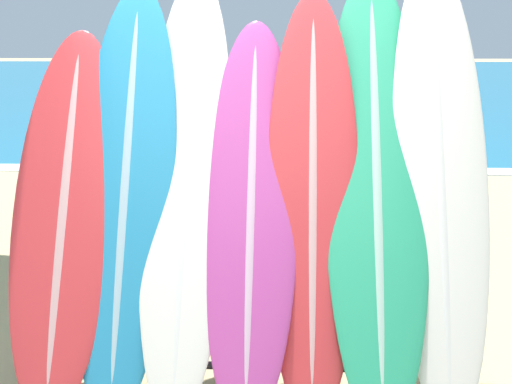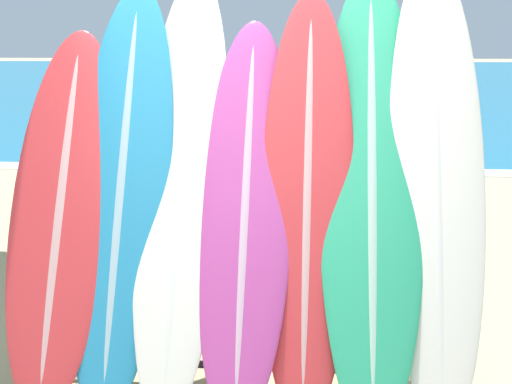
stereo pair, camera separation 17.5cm
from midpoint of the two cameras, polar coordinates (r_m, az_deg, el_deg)
ocean_water at (r=39.92m, az=4.67°, el=9.17°), size 120.00×60.00×0.01m
surfboard_rack at (r=3.97m, az=0.24°, el=-8.79°), size 2.36×0.04×0.93m
surfboard_slot_0 at (r=4.04m, az=-14.08°, el=-1.48°), size 0.58×1.05×1.99m
surfboard_slot_1 at (r=3.98m, az=-9.42°, el=0.48°), size 0.55×1.14×2.26m
surfboard_slot_2 at (r=3.94m, az=-4.69°, el=1.11°), size 0.50×1.34×2.34m
surfboard_slot_3 at (r=3.84m, az=0.47°, el=-1.37°), size 0.51×1.18×2.05m
surfboard_slot_4 at (r=3.84m, az=5.43°, el=-0.20°), size 0.51×1.06×2.21m
surfboard_slot_5 at (r=3.90m, az=10.51°, el=0.78°), size 0.57×1.38×2.33m
surfboard_slot_6 at (r=3.95m, az=15.45°, el=1.35°), size 0.51×1.25×2.42m
person_near_water at (r=6.00m, az=-1.87°, el=2.35°), size 0.22×0.28×1.66m
person_mid_beach at (r=9.23m, az=11.44°, el=5.71°), size 0.29×0.25×1.73m
person_far_left at (r=8.13m, az=-3.75°, el=4.88°), size 0.29×0.26×1.67m
person_far_right at (r=7.61m, az=-10.22°, el=4.53°), size 0.29×0.23×1.74m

